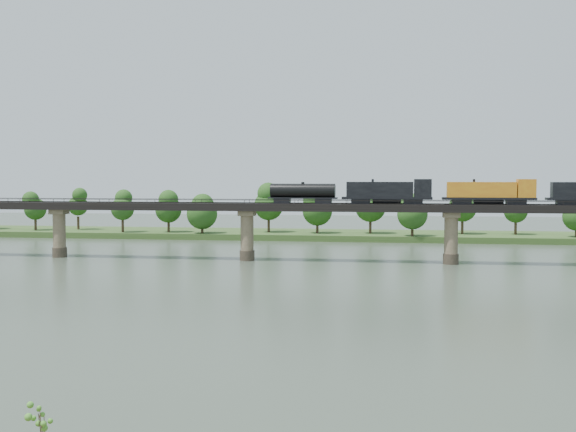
# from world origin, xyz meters

# --- Properties ---
(ground) EXTENTS (400.00, 400.00, 0.00)m
(ground) POSITION_xyz_m (0.00, 0.00, 0.00)
(ground) COLOR #334032
(ground) RESTS_ON ground
(far_bank) EXTENTS (300.00, 24.00, 1.60)m
(far_bank) POSITION_xyz_m (0.00, 85.00, 0.80)
(far_bank) COLOR #2E4B1E
(far_bank) RESTS_ON ground
(bridge) EXTENTS (236.00, 30.00, 11.50)m
(bridge) POSITION_xyz_m (0.00, 30.00, 5.46)
(bridge) COLOR #473A2D
(bridge) RESTS_ON ground
(bridge_superstructure) EXTENTS (220.00, 4.90, 0.75)m
(bridge_superstructure) POSITION_xyz_m (0.00, 30.00, 11.79)
(bridge_superstructure) COLOR black
(bridge_superstructure) RESTS_ON bridge
(far_treeline) EXTENTS (289.06, 17.54, 13.60)m
(far_treeline) POSITION_xyz_m (-8.21, 80.52, 8.83)
(far_treeline) COLOR #382619
(far_treeline) RESTS_ON far_bank
(freight_train) EXTENTS (70.34, 2.74, 4.84)m
(freight_train) POSITION_xyz_m (40.65, 30.00, 13.81)
(freight_train) COLOR black
(freight_train) RESTS_ON bridge
(sapling) EXTENTS (1.02, 1.02, 2.39)m
(sapling) POSITION_xyz_m (9.11, -72.04, 2.68)
(sapling) COLOR brown
(sapling) RESTS_ON near_bank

